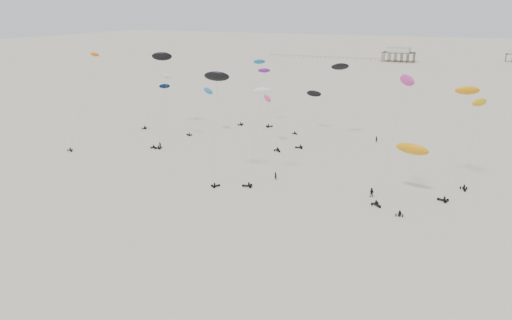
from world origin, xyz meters
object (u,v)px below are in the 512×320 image
at_px(rig_0, 474,132).
at_px(pavilion_main, 399,55).
at_px(rig_3, 270,112).
at_px(spectator_0, 276,180).

bearing_deg(rig_0, pavilion_main, -91.04).
height_order(pavilion_main, rig_3, rig_3).
height_order(pavilion_main, spectator_0, pavilion_main).
height_order(rig_0, rig_3, rig_0).
xyz_separation_m(pavilion_main, rig_3, (-0.40, -228.74, 5.13)).
bearing_deg(spectator_0, rig_0, -142.56).
xyz_separation_m(rig_3, spectator_0, (11.10, -24.22, -9.36)).
xyz_separation_m(rig_0, spectator_0, (-38.26, -11.93, -11.74)).
bearing_deg(rig_0, spectator_0, 4.79).
bearing_deg(spectator_0, pavilion_main, -67.46).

